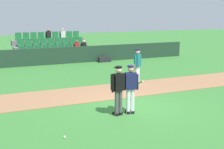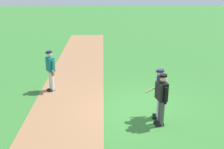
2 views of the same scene
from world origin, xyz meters
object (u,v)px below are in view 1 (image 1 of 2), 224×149
object	(u,v)px
batter_navy_jersey	(131,87)
baseball	(65,137)
equipment_bag	(105,59)
umpire_home_plate	(118,88)
runner_teal_jersey	(137,65)

from	to	relation	value
batter_navy_jersey	baseball	distance (m)	3.19
equipment_bag	baseball	bearing A→B (deg)	-117.65
umpire_home_plate	baseball	bearing A→B (deg)	-151.19
batter_navy_jersey	runner_teal_jersey	bearing A→B (deg)	58.46
runner_teal_jersey	baseball	distance (m)	7.55
umpire_home_plate	baseball	xyz separation A→B (m)	(-2.31, -1.27, -0.96)
umpire_home_plate	runner_teal_jersey	xyz separation A→B (m)	(2.97, 4.04, -0.04)
baseball	batter_navy_jersey	bearing A→B (deg)	24.15
equipment_bag	umpire_home_plate	bearing A→B (deg)	-110.66
batter_navy_jersey	umpire_home_plate	distance (m)	0.48
equipment_bag	batter_navy_jersey	bearing A→B (deg)	-108.46
batter_navy_jersey	umpire_home_plate	world-z (taller)	same
umpire_home_plate	runner_teal_jersey	distance (m)	5.02
umpire_home_plate	equipment_bag	world-z (taller)	umpire_home_plate
baseball	equipment_bag	bearing A→B (deg)	62.35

